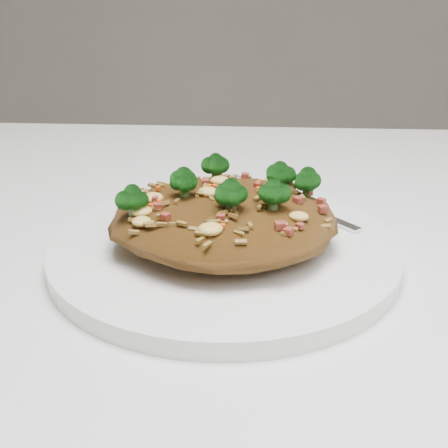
{
  "coord_description": "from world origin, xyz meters",
  "views": [
    {
      "loc": [
        0.07,
        -0.41,
        0.97
      ],
      "look_at": [
        0.04,
        0.01,
        0.78
      ],
      "focal_mm": 50.0,
      "sensor_mm": 36.0,
      "label": 1
    }
  ],
  "objects": [
    {
      "name": "fried_rice",
      "position": [
        0.05,
        0.01,
        0.79
      ],
      "size": [
        0.17,
        0.15,
        0.06
      ],
      "color": "brown",
      "rests_on": "plate"
    },
    {
      "name": "dining_table",
      "position": [
        0.0,
        0.0,
        0.66
      ],
      "size": [
        1.2,
        0.8,
        0.75
      ],
      "color": "white",
      "rests_on": "ground"
    },
    {
      "name": "plate",
      "position": [
        0.04,
        0.01,
        0.76
      ],
      "size": [
        0.26,
        0.26,
        0.01
      ],
      "primitive_type": "cylinder",
      "color": "white",
      "rests_on": "dining_table"
    },
    {
      "name": "fork",
      "position": [
        0.1,
        0.09,
        0.77
      ],
      "size": [
        0.12,
        0.13,
        0.0
      ],
      "rotation": [
        0.0,
        0.0,
        -0.83
      ],
      "color": "silver",
      "rests_on": "plate"
    }
  ]
}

